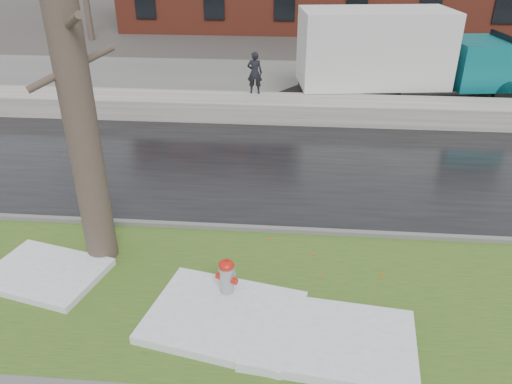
# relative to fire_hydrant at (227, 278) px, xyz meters

# --- Properties ---
(ground) EXTENTS (120.00, 120.00, 0.00)m
(ground) POSITION_rel_fire_hydrant_xyz_m (0.30, 1.39, -0.51)
(ground) COLOR #47423D
(ground) RESTS_ON ground
(verge) EXTENTS (60.00, 4.50, 0.04)m
(verge) POSITION_rel_fire_hydrant_xyz_m (0.30, 0.14, -0.49)
(verge) COLOR #30511B
(verge) RESTS_ON ground
(road) EXTENTS (60.00, 7.00, 0.03)m
(road) POSITION_rel_fire_hydrant_xyz_m (0.30, 5.89, -0.50)
(road) COLOR black
(road) RESTS_ON ground
(parking_lot) EXTENTS (60.00, 9.00, 0.03)m
(parking_lot) POSITION_rel_fire_hydrant_xyz_m (0.30, 14.39, -0.50)
(parking_lot) COLOR slate
(parking_lot) RESTS_ON ground
(curb) EXTENTS (60.00, 0.15, 0.14)m
(curb) POSITION_rel_fire_hydrant_xyz_m (0.30, 2.39, -0.44)
(curb) COLOR slate
(curb) RESTS_ON ground
(snowbank) EXTENTS (60.00, 1.60, 0.75)m
(snowbank) POSITION_rel_fire_hydrant_xyz_m (0.30, 10.09, -0.14)
(snowbank) COLOR beige
(snowbank) RESTS_ON ground
(fire_hydrant) EXTENTS (0.44, 0.42, 0.89)m
(fire_hydrant) POSITION_rel_fire_hydrant_xyz_m (0.00, 0.00, 0.00)
(fire_hydrant) COLOR #9EA0A6
(fire_hydrant) RESTS_ON verge
(tree) EXTENTS (1.38, 1.61, 7.73)m
(tree) POSITION_rel_fire_hydrant_xyz_m (-2.82, 1.16, 3.42)
(tree) COLOR brown
(tree) RESTS_ON verge
(box_truck) EXTENTS (10.74, 3.65, 3.54)m
(box_truck) POSITION_rel_fire_hydrant_xyz_m (5.06, 12.43, 1.36)
(box_truck) COLOR black
(box_truck) RESTS_ON ground
(worker) EXTENTS (0.56, 0.38, 1.52)m
(worker) POSITION_rel_fire_hydrant_xyz_m (-0.44, 10.69, 1.00)
(worker) COLOR black
(worker) RESTS_ON snowbank
(snow_patch_near) EXTENTS (2.96, 2.50, 0.16)m
(snow_patch_near) POSITION_rel_fire_hydrant_xyz_m (0.02, -0.60, -0.39)
(snow_patch_near) COLOR white
(snow_patch_near) RESTS_ON verge
(snow_patch_far) EXTENTS (2.52, 2.08, 0.14)m
(snow_patch_far) POSITION_rel_fire_hydrant_xyz_m (-3.70, 0.34, -0.40)
(snow_patch_far) COLOR white
(snow_patch_far) RESTS_ON verge
(snow_patch_side) EXTENTS (2.99, 2.11, 0.18)m
(snow_patch_side) POSITION_rel_fire_hydrant_xyz_m (1.85, -1.01, -0.38)
(snow_patch_side) COLOR white
(snow_patch_side) RESTS_ON verge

